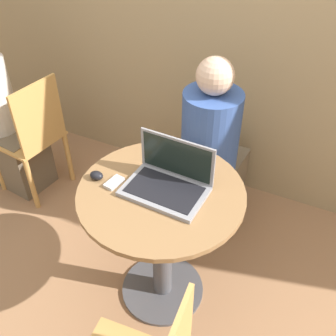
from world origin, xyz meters
name	(u,v)px	position (x,y,z in m)	size (l,w,h in m)	color
ground_plane	(163,289)	(0.00, 0.00, 0.00)	(12.00, 12.00, 0.00)	#9E704C
back_wall	(248,5)	(0.00, 1.11, 1.30)	(7.00, 0.05, 2.60)	tan
round_table	(162,227)	(0.00, 0.00, 0.54)	(0.78, 0.78, 0.78)	#4C4C51
laptop	(168,181)	(0.02, 0.03, 0.82)	(0.38, 0.26, 0.23)	gray
cell_phone	(114,183)	(-0.22, -0.05, 0.79)	(0.07, 0.10, 0.02)	silver
computer_mouse	(96,175)	(-0.31, -0.06, 0.80)	(0.07, 0.05, 0.04)	black
person_seated	(212,161)	(0.02, 0.65, 0.50)	(0.34, 0.52, 1.19)	brown
chair_background	(33,137)	(-1.19, 0.41, 0.46)	(0.44, 0.44, 0.89)	tan
person_background	(3,125)	(-1.46, 0.41, 0.48)	(0.50, 0.35, 1.14)	brown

